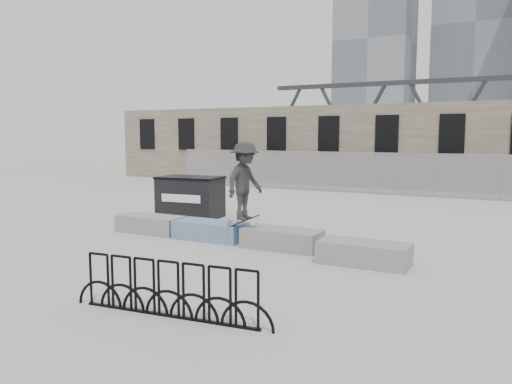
% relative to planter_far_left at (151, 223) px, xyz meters
% --- Properties ---
extents(ground, '(120.00, 120.00, 0.00)m').
position_rel_planter_far_left_xyz_m(ground, '(3.40, 0.08, -0.27)').
color(ground, '#ADADA8').
rests_on(ground, ground).
extents(stone_wall, '(36.00, 2.58, 4.50)m').
position_rel_planter_far_left_xyz_m(stone_wall, '(3.40, 16.32, 1.98)').
color(stone_wall, '#69604E').
rests_on(stone_wall, ground).
extents(chainlink_fence, '(22.06, 0.06, 2.02)m').
position_rel_planter_far_left_xyz_m(chainlink_fence, '(3.40, 12.58, 0.76)').
color(chainlink_fence, gray).
rests_on(chainlink_fence, ground).
extents(planter_far_left, '(2.00, 0.90, 0.50)m').
position_rel_planter_far_left_xyz_m(planter_far_left, '(0.00, 0.00, 0.00)').
color(planter_far_left, gray).
rests_on(planter_far_left, ground).
extents(planter_center_left, '(2.00, 0.90, 0.50)m').
position_rel_planter_far_left_xyz_m(planter_center_left, '(2.10, -0.02, 0.00)').
color(planter_center_left, '#355FA1').
rests_on(planter_center_left, ground).
extents(planter_center_right, '(2.00, 0.90, 0.50)m').
position_rel_planter_far_left_xyz_m(planter_center_right, '(4.32, -0.13, 0.00)').
color(planter_center_right, gray).
rests_on(planter_center_right, ground).
extents(planter_offset, '(2.00, 0.90, 0.50)m').
position_rel_planter_far_left_xyz_m(planter_offset, '(6.59, -0.68, 0.00)').
color(planter_offset, gray).
rests_on(planter_offset, ground).
extents(dumpster, '(2.29, 1.53, 1.43)m').
position_rel_planter_far_left_xyz_m(dumpster, '(-0.53, 2.78, 0.45)').
color(dumpster, black).
rests_on(dumpster, ground).
extents(bike_rack, '(3.58, 0.40, 0.90)m').
position_rel_planter_far_left_xyz_m(bike_rack, '(4.72, -5.31, 0.17)').
color(bike_rack, black).
rests_on(bike_rack, ground).
extents(skyline_towers, '(58.00, 28.00, 48.00)m').
position_rel_planter_far_left_xyz_m(skyline_towers, '(2.40, 93.90, 20.52)').
color(skyline_towers, slate).
rests_on(skyline_towers, ground).
extents(skateboarder, '(0.93, 1.39, 2.21)m').
position_rel_planter_far_left_xyz_m(skateboarder, '(3.34, -0.29, 1.42)').
color(skateboarder, '#262629').
rests_on(skateboarder, ground).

